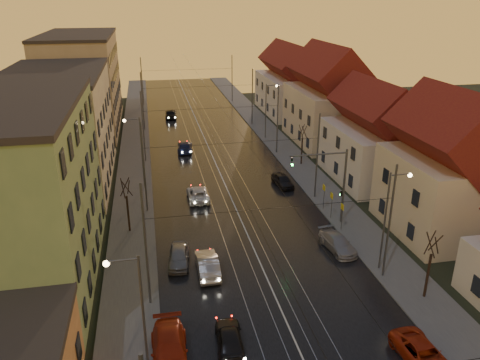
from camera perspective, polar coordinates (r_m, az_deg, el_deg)
road at (r=62.08m, az=-3.46°, el=3.09°), size 16.00×120.00×0.04m
sidewalk_left at (r=61.61m, az=-12.72°, el=2.49°), size 4.00×120.00×0.15m
sidewalk_right at (r=64.08m, az=5.44°, el=3.68°), size 4.00×120.00×0.15m
tram_rail_0 at (r=61.83m, az=-5.49°, el=2.98°), size 0.06×120.00×0.03m
tram_rail_1 at (r=61.97m, az=-4.17°, el=3.07°), size 0.06×120.00×0.03m
tram_rail_2 at (r=62.17m, az=-2.76°, el=3.17°), size 0.06×120.00×0.03m
tram_rail_3 at (r=62.38m, az=-1.46°, el=3.25°), size 0.06×120.00×0.03m
apartment_left_1 at (r=36.28m, az=-25.91°, el=-2.09°), size 10.00×18.00×13.00m
apartment_left_2 at (r=54.98m, az=-21.15°, el=5.70°), size 10.00×20.00×12.00m
apartment_left_3 at (r=78.00m, az=-18.61°, el=11.16°), size 10.00×24.00×14.00m
house_right_1 at (r=43.93m, az=23.91°, el=0.72°), size 8.67×10.20×10.80m
house_right_2 at (r=54.68m, az=16.27°, el=4.74°), size 9.18×12.24×9.20m
house_right_3 at (r=67.61m, az=10.66°, el=9.39°), size 9.18×14.28×11.50m
house_right_4 at (r=84.40m, az=6.13°, el=11.52°), size 9.18×16.32×10.00m
catenary_pole_l_1 at (r=31.32m, az=-11.41°, el=-7.98°), size 0.16×0.16×9.00m
catenary_pole_r_1 at (r=35.33m, az=17.75°, el=-5.05°), size 0.16×0.16×9.00m
catenary_pole_l_2 at (r=45.01m, az=-11.62°, el=1.38°), size 0.16×0.16×9.00m
catenary_pole_r_2 at (r=47.89m, az=9.39°, el=2.78°), size 0.16×0.16×9.00m
catenary_pole_l_3 at (r=59.34m, az=-11.73°, el=6.31°), size 0.16×0.16×9.00m
catenary_pole_r_3 at (r=61.55m, az=4.59°, el=7.25°), size 0.16×0.16×9.00m
catenary_pole_l_4 at (r=73.93m, az=-11.79°, el=9.31°), size 0.16×0.16×9.00m
catenary_pole_r_4 at (r=75.72m, az=1.51°, el=10.04°), size 0.16×0.16×9.00m
catenary_pole_l_5 at (r=91.62m, az=-11.84°, el=11.64°), size 0.16×0.16×9.00m
catenary_pole_r_5 at (r=93.07m, az=-0.97°, el=12.24°), size 0.16×0.16×9.00m
street_lamp_0 at (r=25.24m, az=-12.49°, el=-15.08°), size 1.75×0.32×8.00m
street_lamp_1 at (r=36.19m, az=17.79°, el=-3.73°), size 1.75×0.32×8.00m
street_lamp_2 at (r=50.59m, az=-12.27°, el=4.06°), size 1.75×0.32×8.00m
street_lamp_3 at (r=68.16m, az=3.42°, el=9.03°), size 1.75×0.32×8.00m
traffic_light_mast at (r=42.41m, az=11.40°, el=0.27°), size 5.30×0.32×7.20m
bare_tree_0 at (r=42.12m, az=-13.54°, el=-3.20°), size 1.09×1.09×5.11m
bare_tree_1 at (r=34.85m, az=22.05°, el=-9.84°), size 1.09×1.09×5.11m
bare_tree_2 at (r=58.04m, az=7.57°, el=4.16°), size 1.09×1.09×5.11m
driving_car_0 at (r=29.51m, az=-1.31°, el=-18.70°), size 1.86×4.01×1.33m
driving_car_1 at (r=36.10m, az=-4.00°, el=-10.21°), size 1.56×4.46×1.47m
driving_car_2 at (r=48.40m, az=-5.16°, el=-1.72°), size 2.10×4.51×1.25m
driving_car_3 at (r=63.56m, az=-6.75°, el=4.05°), size 2.36×4.88×1.37m
driving_car_4 at (r=81.61m, az=-8.42°, el=8.01°), size 2.18×4.77×1.59m
parked_left_2 at (r=28.89m, az=-8.60°, el=-19.83°), size 2.17×5.17×1.49m
parked_left_3 at (r=37.43m, az=-7.47°, el=-9.20°), size 2.05×4.13×1.35m
parked_right_0 at (r=30.33m, az=21.45°, el=-19.27°), size 2.39×4.66×1.26m
parked_right_1 at (r=39.86m, az=11.80°, el=-7.52°), size 2.32×4.56×1.27m
parked_right_2 at (r=51.84m, az=5.22°, el=-0.05°), size 1.98×4.03×1.32m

